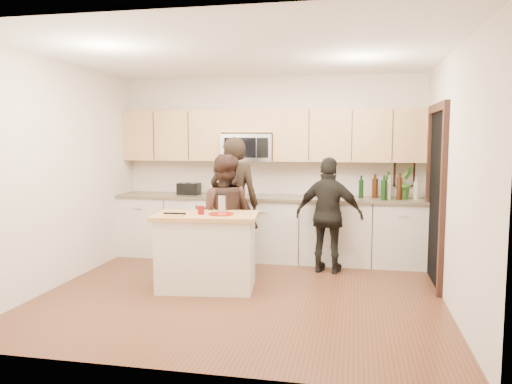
% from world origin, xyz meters
% --- Properties ---
extents(floor, '(4.50, 4.50, 0.00)m').
position_xyz_m(floor, '(0.00, 0.00, 0.00)').
color(floor, brown).
rests_on(floor, ground).
extents(room_shell, '(4.52, 4.02, 2.71)m').
position_xyz_m(room_shell, '(0.00, 0.00, 1.73)').
color(room_shell, beige).
rests_on(room_shell, ground).
extents(back_cabinetry, '(4.50, 0.66, 0.94)m').
position_xyz_m(back_cabinetry, '(0.00, 1.69, 0.47)').
color(back_cabinetry, beige).
rests_on(back_cabinetry, ground).
extents(upper_cabinetry, '(4.50, 0.33, 0.75)m').
position_xyz_m(upper_cabinetry, '(0.03, 1.83, 1.84)').
color(upper_cabinetry, tan).
rests_on(upper_cabinetry, ground).
extents(microwave, '(0.76, 0.41, 0.40)m').
position_xyz_m(microwave, '(-0.31, 1.80, 1.65)').
color(microwave, silver).
rests_on(microwave, ground).
extents(doorway, '(0.06, 1.25, 2.20)m').
position_xyz_m(doorway, '(2.23, 0.90, 1.16)').
color(doorway, black).
rests_on(doorway, ground).
extents(framed_picture, '(0.30, 0.03, 0.38)m').
position_xyz_m(framed_picture, '(1.95, 1.98, 1.28)').
color(framed_picture, black).
rests_on(framed_picture, ground).
extents(dish_towel, '(0.34, 0.60, 0.48)m').
position_xyz_m(dish_towel, '(-0.95, 1.50, 0.80)').
color(dish_towel, white).
rests_on(dish_towel, ground).
extents(island, '(1.27, 0.83, 0.90)m').
position_xyz_m(island, '(-0.45, 0.10, 0.45)').
color(island, beige).
rests_on(island, ground).
extents(red_plate, '(0.29, 0.29, 0.02)m').
position_xyz_m(red_plate, '(-0.26, 0.07, 0.91)').
color(red_plate, maroon).
rests_on(red_plate, island).
extents(box_grater, '(0.10, 0.06, 0.22)m').
position_xyz_m(box_grater, '(-0.28, 0.18, 1.03)').
color(box_grater, silver).
rests_on(box_grater, red_plate).
extents(drink_glass, '(0.07, 0.07, 0.10)m').
position_xyz_m(drink_glass, '(-0.50, 0.04, 0.95)').
color(drink_glass, maroon).
rests_on(drink_glass, island).
extents(cutting_board, '(0.25, 0.21, 0.02)m').
position_xyz_m(cutting_board, '(-0.77, -0.10, 0.91)').
color(cutting_board, tan).
rests_on(cutting_board, island).
extents(tongs, '(0.26, 0.06, 0.02)m').
position_xyz_m(tongs, '(-0.77, -0.10, 0.93)').
color(tongs, black).
rests_on(tongs, cutting_board).
extents(knife, '(0.20, 0.05, 0.01)m').
position_xyz_m(knife, '(-0.79, -0.07, 0.92)').
color(knife, silver).
rests_on(knife, cutting_board).
extents(toaster, '(0.32, 0.23, 0.18)m').
position_xyz_m(toaster, '(-1.20, 1.67, 1.03)').
color(toaster, black).
rests_on(toaster, back_cabinetry).
extents(bottle_cluster, '(0.82, 0.32, 0.37)m').
position_xyz_m(bottle_cluster, '(1.70, 1.69, 1.11)').
color(bottle_cluster, black).
rests_on(bottle_cluster, back_cabinetry).
extents(orchid, '(0.34, 0.32, 0.48)m').
position_xyz_m(orchid, '(1.94, 1.72, 1.18)').
color(orchid, '#447D32').
rests_on(orchid, back_cabinetry).
extents(woman_left, '(0.67, 0.45, 1.81)m').
position_xyz_m(woman_left, '(-0.34, 1.01, 0.90)').
color(woman_left, black).
rests_on(woman_left, ground).
extents(woman_center, '(0.80, 0.64, 1.58)m').
position_xyz_m(woman_center, '(-0.39, 0.65, 0.79)').
color(woman_center, '#301D18').
rests_on(woman_center, ground).
extents(woman_right, '(0.95, 0.52, 1.54)m').
position_xyz_m(woman_right, '(0.93, 1.13, 0.77)').
color(woman_right, black).
rests_on(woman_right, ground).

